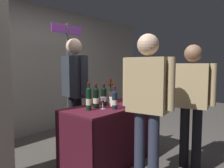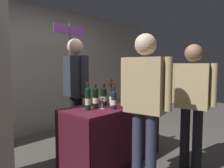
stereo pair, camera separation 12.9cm
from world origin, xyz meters
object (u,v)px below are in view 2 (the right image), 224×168
Objects in this scene: tasting_table at (112,124)px; flower_vase at (111,94)px; display_bottle_0 at (134,91)px; wine_glass_near_vendor at (102,100)px; vendor_presenter at (76,84)px; taster_foreground_right at (145,97)px; featured_wine_bottle at (104,96)px; booth_signpost at (70,69)px.

tasting_table is 3.81× the size of flower_vase.
flower_vase reaches higher than tasting_table.
display_bottle_0 is at bearing -24.38° from flower_vase.
tasting_table is 0.44m from wine_glass_near_vendor.
vendor_presenter reaches higher than taster_foreground_right.
taster_foreground_right is (-0.43, -0.89, 0.10)m from flower_vase.
tasting_table is 0.81× the size of vendor_presenter.
flower_vase is at bearing 19.28° from featured_wine_bottle.
taster_foreground_right is (0.01, -0.66, 0.11)m from wine_glass_near_vendor.
flower_vase is 0.22× the size of taster_foreground_right.
taster_foreground_right is at bearing -102.52° from featured_wine_bottle.
featured_wine_bottle is 0.83× the size of flower_vase.
featured_wine_bottle is 0.26m from flower_vase.
wine_glass_near_vendor is (-0.25, -0.05, 0.37)m from tasting_table.
vendor_presenter is 0.58m from booth_signpost.
featured_wine_bottle is 1.08m from booth_signpost.
vendor_presenter reaches higher than featured_wine_bottle.
featured_wine_bottle is at bearing -160.72° from flower_vase.
tasting_table is 0.83m from vendor_presenter.
booth_signpost is (0.17, 1.00, 0.36)m from featured_wine_bottle.
taster_foreground_right is 1.86m from booth_signpost.
wine_glass_near_vendor is (-0.77, -0.09, -0.04)m from display_bottle_0.
flower_vase is 1.00m from taster_foreground_right.
display_bottle_0 is (0.53, 0.03, 0.41)m from tasting_table.
taster_foreground_right is (-0.09, -1.33, -0.05)m from vendor_presenter.
display_bottle_0 is 0.17× the size of booth_signpost.
display_bottle_0 is 0.37m from flower_vase.
featured_wine_bottle is 2.02× the size of wine_glass_near_vendor.
vendor_presenter is 0.85× the size of booth_signpost.
booth_signpost is (-0.08, 0.91, 0.37)m from flower_vase.
vendor_presenter reaches higher than display_bottle_0.
wine_glass_near_vendor is 0.49m from flower_vase.
taster_foreground_right is (-0.18, -0.81, 0.09)m from featured_wine_bottle.
wine_glass_near_vendor is at bearing -107.01° from booth_signpost.
booth_signpost reaches higher than display_bottle_0.
taster_foreground_right is at bearing -136.00° from display_bottle_0.
booth_signpost is (0.35, 1.81, 0.27)m from taster_foreground_right.
featured_wine_bottle is at bearing 173.42° from display_bottle_0.
tasting_table is 4.61× the size of featured_wine_bottle.
wine_glass_near_vendor is 0.67m from taster_foreground_right.
flower_vase is at bearing -85.04° from booth_signpost.
display_bottle_0 reaches higher than wine_glass_near_vendor.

